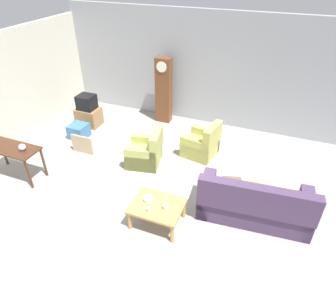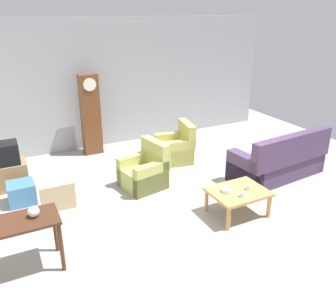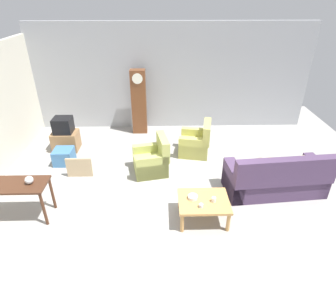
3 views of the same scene
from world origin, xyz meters
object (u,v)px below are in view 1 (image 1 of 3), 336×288
at_px(couch_floral, 254,205).
at_px(coffee_table_wood, 157,208).
at_px(grandfather_clock, 164,91).
at_px(tv_crt, 87,102).
at_px(armchair_olive_far, 202,145).
at_px(bowl_white_stacked, 148,199).
at_px(storage_box_blue, 79,131).
at_px(framed_picture_leaning, 82,144).
at_px(armchair_olive_near, 146,153).
at_px(cup_blue_rimmed, 149,210).
at_px(tv_stand_cabinet, 89,117).
at_px(console_table_dark, 12,152).
at_px(cup_white_porcelain, 165,207).
at_px(glass_dome_cloche, 22,147).

relative_size(couch_floral, coffee_table_wood, 2.26).
xyz_separation_m(grandfather_clock, tv_crt, (-1.99, -1.07, -0.25)).
bearing_deg(coffee_table_wood, armchair_olive_far, 86.87).
distance_m(couch_floral, coffee_table_wood, 1.85).
xyz_separation_m(grandfather_clock, bowl_white_stacked, (1.25, -3.85, -0.50)).
distance_m(couch_floral, storage_box_blue, 5.15).
bearing_deg(framed_picture_leaning, armchair_olive_near, 5.76).
relative_size(couch_floral, cup_blue_rimmed, 28.56).
bearing_deg(tv_stand_cabinet, grandfather_clock, 28.27).
relative_size(grandfather_clock, storage_box_blue, 4.14).
height_order(couch_floral, coffee_table_wood, couch_floral).
distance_m(grandfather_clock, cup_blue_rimmed, 4.36).
bearing_deg(couch_floral, console_table_dark, -173.19).
xyz_separation_m(coffee_table_wood, cup_white_porcelain, (0.18, -0.05, 0.11)).
xyz_separation_m(coffee_table_wood, grandfather_clock, (-1.46, 3.91, 0.60)).
height_order(tv_crt, cup_blue_rimmed, tv_crt).
distance_m(framed_picture_leaning, cup_white_porcelain, 3.32).
height_order(cup_blue_rimmed, bowl_white_stacked, cup_blue_rimmed).
height_order(glass_dome_cloche, cup_white_porcelain, glass_dome_cloche).
height_order(armchair_olive_near, cup_blue_rimmed, armchair_olive_near).
bearing_deg(tv_crt, framed_picture_leaning, -62.44).
bearing_deg(coffee_table_wood, cup_white_porcelain, -14.22).
bearing_deg(cup_blue_rimmed, armchair_olive_near, 116.79).
bearing_deg(tv_crt, tv_stand_cabinet, 0.00).
distance_m(armchair_olive_near, grandfather_clock, 2.38).
bearing_deg(framed_picture_leaning, cup_blue_rimmed, -32.39).
height_order(armchair_olive_far, bowl_white_stacked, armchair_olive_far).
relative_size(coffee_table_wood, storage_box_blue, 2.03).
distance_m(tv_crt, bowl_white_stacked, 4.28).
xyz_separation_m(console_table_dark, bowl_white_stacked, (3.39, -0.09, -0.18)).
bearing_deg(cup_white_porcelain, couch_floral, 28.88).
xyz_separation_m(console_table_dark, grandfather_clock, (2.13, 3.76, 0.32)).
relative_size(storage_box_blue, glass_dome_cloche, 3.10).
bearing_deg(couch_floral, grandfather_clock, 135.02).
height_order(storage_box_blue, cup_white_porcelain, cup_white_porcelain).
xyz_separation_m(couch_floral, storage_box_blue, (-4.97, 1.33, -0.16)).
xyz_separation_m(storage_box_blue, glass_dome_cloche, (0.05, -1.94, 0.66)).
height_order(framed_picture_leaning, cup_blue_rimmed, cup_blue_rimmed).
bearing_deg(armchair_olive_near, grandfather_clock, 101.08).
height_order(tv_stand_cabinet, bowl_white_stacked, tv_stand_cabinet).
distance_m(grandfather_clock, tv_stand_cabinet, 2.37).
xyz_separation_m(couch_floral, grandfather_clock, (-3.13, 3.13, 0.63)).
distance_m(framed_picture_leaning, glass_dome_cloche, 1.55).
distance_m(couch_floral, armchair_olive_near, 2.84).
height_order(console_table_dark, grandfather_clock, grandfather_clock).
distance_m(grandfather_clock, cup_white_porcelain, 4.31).
bearing_deg(couch_floral, coffee_table_wood, -155.07).
relative_size(console_table_dark, storage_box_blue, 2.75).
xyz_separation_m(console_table_dark, cup_blue_rimmed, (3.51, -0.34, -0.18)).
bearing_deg(armchair_olive_far, grandfather_clock, 139.15).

